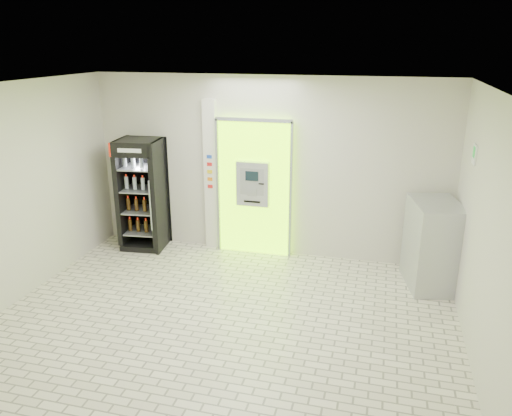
% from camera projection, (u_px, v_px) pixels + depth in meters
% --- Properties ---
extents(ground, '(6.00, 6.00, 0.00)m').
position_uv_depth(ground, '(222.00, 324.00, 6.48)').
color(ground, beige).
rests_on(ground, ground).
extents(room_shell, '(6.00, 6.00, 6.00)m').
position_uv_depth(room_shell, '(219.00, 188.00, 5.90)').
color(room_shell, beige).
rests_on(room_shell, ground).
extents(atm_assembly, '(1.30, 0.24, 2.33)m').
position_uv_depth(atm_assembly, '(254.00, 187.00, 8.37)').
color(atm_assembly, '#89F300').
rests_on(atm_assembly, ground).
extents(pillar, '(0.22, 0.11, 2.60)m').
position_uv_depth(pillar, '(211.00, 176.00, 8.55)').
color(pillar, silver).
rests_on(pillar, ground).
extents(beverage_cooler, '(0.79, 0.73, 1.93)m').
position_uv_depth(beverage_cooler, '(143.00, 196.00, 8.70)').
color(beverage_cooler, black).
rests_on(beverage_cooler, ground).
extents(steel_cabinet, '(0.85, 1.09, 1.30)m').
position_uv_depth(steel_cabinet, '(433.00, 244.00, 7.35)').
color(steel_cabinet, '#ACAEB4').
rests_on(steel_cabinet, ground).
extents(exit_sign, '(0.02, 0.22, 0.26)m').
position_uv_depth(exit_sign, '(475.00, 154.00, 6.38)').
color(exit_sign, white).
rests_on(exit_sign, room_shell).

